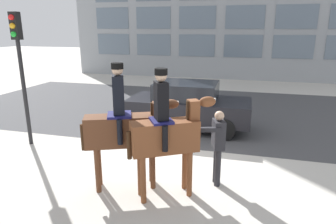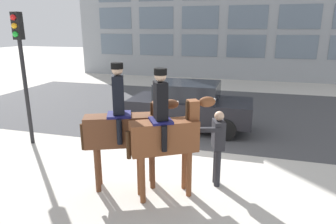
# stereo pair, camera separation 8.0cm
# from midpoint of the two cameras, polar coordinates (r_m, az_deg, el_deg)

# --- Properties ---
(ground_plane) EXTENTS (80.00, 80.00, 0.00)m
(ground_plane) POSITION_cam_midpoint_polar(r_m,az_deg,el_deg) (8.21, -0.03, -8.06)
(ground_plane) COLOR beige
(road_surface) EXTENTS (20.43, 8.50, 0.01)m
(road_surface) POSITION_cam_midpoint_polar(r_m,az_deg,el_deg) (12.60, 5.56, 0.46)
(road_surface) COLOR #444447
(road_surface) RESTS_ON ground_plane
(mounted_horse_lead) EXTENTS (1.90, 1.05, 2.67)m
(mounted_horse_lead) POSITION_cam_midpoint_polar(r_m,az_deg,el_deg) (6.22, -8.49, -2.84)
(mounted_horse_lead) COLOR #59331E
(mounted_horse_lead) RESTS_ON ground_plane
(mounted_horse_companion) EXTENTS (1.63, 1.15, 2.60)m
(mounted_horse_companion) POSITION_cam_midpoint_polar(r_m,az_deg,el_deg) (5.82, -0.66, -3.88)
(mounted_horse_companion) COLOR brown
(mounted_horse_companion) RESTS_ON ground_plane
(pedestrian_bystander) EXTENTS (0.79, 0.64, 1.66)m
(pedestrian_bystander) POSITION_cam_midpoint_polar(r_m,az_deg,el_deg) (6.44, 9.05, -5.71)
(pedestrian_bystander) COLOR #232328
(pedestrian_bystander) RESTS_ON ground_plane
(street_car_near_lane) EXTENTS (4.02, 1.83, 1.58)m
(street_car_near_lane) POSITION_cam_midpoint_polar(r_m,az_deg,el_deg) (10.05, 3.69, 1.35)
(street_car_near_lane) COLOR black
(street_car_near_lane) RESTS_ON ground_plane
(traffic_light) EXTENTS (0.24, 0.29, 3.72)m
(traffic_light) POSITION_cam_midpoint_polar(r_m,az_deg,el_deg) (9.28, -26.66, 9.16)
(traffic_light) COLOR black
(traffic_light) RESTS_ON ground_plane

